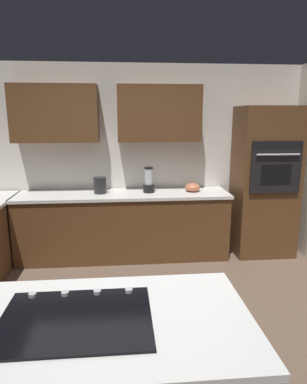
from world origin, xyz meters
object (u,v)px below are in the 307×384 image
at_px(cooktop, 76,318).
at_px(mixing_bowl, 193,187).
at_px(blender, 149,181).
at_px(kettle, 100,185).
at_px(wall_oven, 265,182).

relative_size(cooktop, mixing_bowl, 3.63).
xyz_separation_m(blender, kettle, (0.65, 0.00, -0.04)).
bearing_deg(wall_oven, cooktop, 52.60).
distance_m(wall_oven, cooktop, 3.61).
bearing_deg(mixing_bowl, kettle, 0.00).
xyz_separation_m(cooktop, blender, (-0.59, -2.89, 0.14)).
bearing_deg(cooktop, kettle, -88.81).
xyz_separation_m(cooktop, kettle, (0.06, -2.89, 0.10)).
height_order(wall_oven, mixing_bowl, wall_oven).
relative_size(wall_oven, mixing_bowl, 9.73).
xyz_separation_m(wall_oven, kettle, (2.25, -0.03, -0.01)).
height_order(mixing_bowl, kettle, kettle).
distance_m(blender, kettle, 0.65).
xyz_separation_m(wall_oven, cooktop, (2.19, 2.86, -0.11)).
bearing_deg(mixing_bowl, wall_oven, 178.39).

